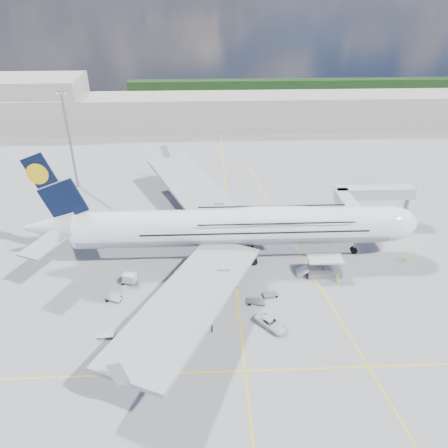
{
  "coord_description": "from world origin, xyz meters",
  "views": [
    {
      "loc": [
        -4.98,
        -64.17,
        50.38
      ],
      "look_at": [
        -1.94,
        8.0,
        8.67
      ],
      "focal_mm": 35.0,
      "sensor_mm": 36.0,
      "label": 1
    }
  ],
  "objects_px": {
    "catering_truck_inner": "(216,203)",
    "crew_wing": "(205,304)",
    "dolly_row_b": "(114,298)",
    "cone_wing_left_inner": "(191,211)",
    "dolly_nose_far": "(270,294)",
    "service_van": "(271,323)",
    "crew_van": "(337,278)",
    "cone_wing_right_inner": "(179,291)",
    "catering_truck_outer": "(189,184)",
    "cone_wing_left_outer": "(174,194)",
    "jet_bridge": "(364,199)",
    "dolly_row_a": "(105,335)",
    "crew_nose": "(406,258)",
    "dolly_nose_near": "(256,301)",
    "dolly_back": "(130,278)",
    "crew_tug": "(185,330)",
    "dolly_row_c": "(147,323)",
    "airliner": "(235,227)",
    "baggage_tug": "(205,309)",
    "cargo_loader": "(323,269)",
    "cone_nose": "(357,243)",
    "crew_loader": "(340,257)",
    "cone_tail": "(36,251)",
    "light_mast": "(70,140)",
    "cone_wing_right_outer": "(185,349)"
  },
  "relations": [
    {
      "from": "catering_truck_inner",
      "to": "crew_wing",
      "type": "height_order",
      "value": "catering_truck_inner"
    },
    {
      "from": "dolly_row_b",
      "to": "cone_wing_left_inner",
      "type": "distance_m",
      "value": 34.6
    },
    {
      "from": "dolly_nose_far",
      "to": "service_van",
      "type": "height_order",
      "value": "service_van"
    },
    {
      "from": "crew_van",
      "to": "cone_wing_right_inner",
      "type": "distance_m",
      "value": 29.53
    },
    {
      "from": "catering_truck_outer",
      "to": "cone_wing_left_outer",
      "type": "xyz_separation_m",
      "value": [
        -3.78,
        -2.81,
        -1.29
      ]
    },
    {
      "from": "jet_bridge",
      "to": "cone_wing_right_inner",
      "type": "height_order",
      "value": "jet_bridge"
    },
    {
      "from": "dolly_row_a",
      "to": "cone_wing_right_inner",
      "type": "bearing_deg",
      "value": 41.38
    },
    {
      "from": "crew_nose",
      "to": "cone_wing_left_outer",
      "type": "xyz_separation_m",
      "value": [
        -47.94,
        32.68,
        -0.7
      ]
    },
    {
      "from": "jet_bridge",
      "to": "cone_wing_right_inner",
      "type": "distance_m",
      "value": 46.61
    },
    {
      "from": "dolly_nose_near",
      "to": "catering_truck_outer",
      "type": "height_order",
      "value": "catering_truck_outer"
    },
    {
      "from": "dolly_back",
      "to": "catering_truck_inner",
      "type": "xyz_separation_m",
      "value": [
        16.95,
        28.28,
        0.74
      ]
    },
    {
      "from": "crew_tug",
      "to": "catering_truck_outer",
      "type": "bearing_deg",
      "value": 88.28
    },
    {
      "from": "catering_truck_outer",
      "to": "dolly_back",
      "type": "bearing_deg",
      "value": -112.3
    },
    {
      "from": "dolly_row_c",
      "to": "catering_truck_inner",
      "type": "relative_size",
      "value": 0.44
    },
    {
      "from": "airliner",
      "to": "baggage_tug",
      "type": "relative_size",
      "value": 24.33
    },
    {
      "from": "cargo_loader",
      "to": "catering_truck_outer",
      "type": "height_order",
      "value": "cargo_loader"
    },
    {
      "from": "jet_bridge",
      "to": "cone_nose",
      "type": "height_order",
      "value": "jet_bridge"
    },
    {
      "from": "dolly_back",
      "to": "cargo_loader",
      "type": "bearing_deg",
      "value": 17.81
    },
    {
      "from": "dolly_nose_far",
      "to": "cone_wing_left_inner",
      "type": "relative_size",
      "value": 5.08
    },
    {
      "from": "dolly_nose_near",
      "to": "crew_tug",
      "type": "bearing_deg",
      "value": -136.18
    },
    {
      "from": "catering_truck_outer",
      "to": "crew_loader",
      "type": "height_order",
      "value": "catering_truck_outer"
    },
    {
      "from": "baggage_tug",
      "to": "cone_tail",
      "type": "distance_m",
      "value": 40.54
    },
    {
      "from": "dolly_nose_far",
      "to": "cone_wing_left_inner",
      "type": "xyz_separation_m",
      "value": [
        -15.06,
        32.19,
        -0.03
      ]
    },
    {
      "from": "dolly_row_b",
      "to": "cargo_loader",
      "type": "bearing_deg",
      "value": 31.92
    },
    {
      "from": "catering_truck_inner",
      "to": "jet_bridge",
      "type": "bearing_deg",
      "value": -2.16
    },
    {
      "from": "cone_tail",
      "to": "catering_truck_inner",
      "type": "bearing_deg",
      "value": 24.02
    },
    {
      "from": "dolly_row_b",
      "to": "cone_tail",
      "type": "relative_size",
      "value": 6.44
    },
    {
      "from": "dolly_nose_near",
      "to": "crew_loader",
      "type": "distance_m",
      "value": 22.06
    },
    {
      "from": "airliner",
      "to": "dolly_row_c",
      "type": "distance_m",
      "value": 26.31
    },
    {
      "from": "cone_nose",
      "to": "crew_wing",
      "type": "bearing_deg",
      "value": -149.89
    },
    {
      "from": "cargo_loader",
      "to": "cone_tail",
      "type": "xyz_separation_m",
      "value": [
        -57.65,
        10.13,
        -1.01
      ]
    },
    {
      "from": "baggage_tug",
      "to": "cone_nose",
      "type": "xyz_separation_m",
      "value": [
        32.44,
        20.37,
        -0.59
      ]
    },
    {
      "from": "cargo_loader",
      "to": "light_mast",
      "type": "distance_m",
      "value": 71.72
    },
    {
      "from": "cone_wing_right_inner",
      "to": "cone_wing_right_outer",
      "type": "xyz_separation_m",
      "value": [
        1.67,
        -14.19,
        -0.05
      ]
    },
    {
      "from": "catering_truck_outer",
      "to": "jet_bridge",
      "type": "bearing_deg",
      "value": -36.05
    },
    {
      "from": "cone_nose",
      "to": "dolly_back",
      "type": "bearing_deg",
      "value": -166.16
    },
    {
      "from": "dolly_row_c",
      "to": "cone_nose",
      "type": "xyz_separation_m",
      "value": [
        41.92,
        23.57,
        -0.71
      ]
    },
    {
      "from": "dolly_row_b",
      "to": "cone_nose",
      "type": "bearing_deg",
      "value": 41.56
    },
    {
      "from": "cone_nose",
      "to": "cone_tail",
      "type": "relative_size",
      "value": 1.1
    },
    {
      "from": "service_van",
      "to": "cone_nose",
      "type": "bearing_deg",
      "value": 7.72
    },
    {
      "from": "dolly_back",
      "to": "catering_truck_outer",
      "type": "relative_size",
      "value": 0.58
    },
    {
      "from": "service_van",
      "to": "dolly_nose_far",
      "type": "bearing_deg",
      "value": 42.62
    },
    {
      "from": "catering_truck_outer",
      "to": "crew_van",
      "type": "xyz_separation_m",
      "value": [
        28.75,
        -41.25,
        -0.83
      ]
    },
    {
      "from": "crew_nose",
      "to": "airliner",
      "type": "bearing_deg",
      "value": 141.59
    },
    {
      "from": "jet_bridge",
      "to": "cone_wing_right_outer",
      "type": "relative_size",
      "value": 37.11
    },
    {
      "from": "light_mast",
      "to": "crew_wing",
      "type": "xyz_separation_m",
      "value": [
        34.27,
        -50.7,
        -12.46
      ]
    },
    {
      "from": "airliner",
      "to": "cone_wing_left_inner",
      "type": "relative_size",
      "value": 137.99
    },
    {
      "from": "dolly_row_b",
      "to": "cone_wing_right_outer",
      "type": "height_order",
      "value": "cone_wing_right_outer"
    },
    {
      "from": "dolly_nose_near",
      "to": "crew_loader",
      "type": "bearing_deg",
      "value": 47.5
    },
    {
      "from": "cone_wing_left_inner",
      "to": "cone_tail",
      "type": "height_order",
      "value": "cone_wing_left_inner"
    }
  ]
}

